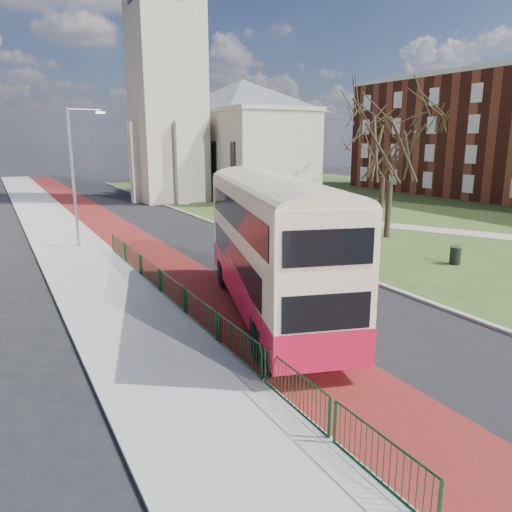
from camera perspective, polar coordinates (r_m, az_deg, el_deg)
ground at (r=16.78m, az=6.33°, el=-9.32°), size 160.00×160.00×0.00m
road_carriageway at (r=34.92m, az=-10.33°, el=2.51°), size 9.00×120.00×0.01m
bus_lane at (r=34.21m, az=-14.64°, el=2.07°), size 3.40×120.00×0.01m
pavement_west at (r=33.56m, az=-20.95°, el=1.50°), size 4.00×120.00×0.12m
kerb_west at (r=33.84m, az=-17.60°, el=1.86°), size 0.25×120.00×0.13m
kerb_east at (r=38.34m, az=-4.71°, el=3.73°), size 0.25×80.00×0.13m
grass_green at (r=49.61m, az=16.98°, el=5.34°), size 40.00×80.00×0.04m
footpath at (r=37.27m, az=23.37°, el=2.38°), size 18.84×32.82×0.03m
pedestrian_railing at (r=18.68m, az=-8.22°, el=-5.17°), size 0.07×24.00×1.12m
gothic_church at (r=55.46m, az=-5.47°, el=20.23°), size 16.38×18.00×40.00m
streetlamp at (r=31.10m, az=-19.95°, el=9.16°), size 2.13×0.18×8.00m
bus at (r=18.03m, az=1.79°, el=1.77°), size 5.95×12.15×4.96m
winter_tree_near at (r=33.53m, az=15.37°, el=13.23°), size 8.20×8.20×9.52m
winter_tree_far at (r=45.58m, az=14.45°, el=11.85°), size 6.51×6.51×8.00m
litter_bin at (r=27.83m, az=21.83°, el=0.11°), size 0.77×0.77×0.98m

